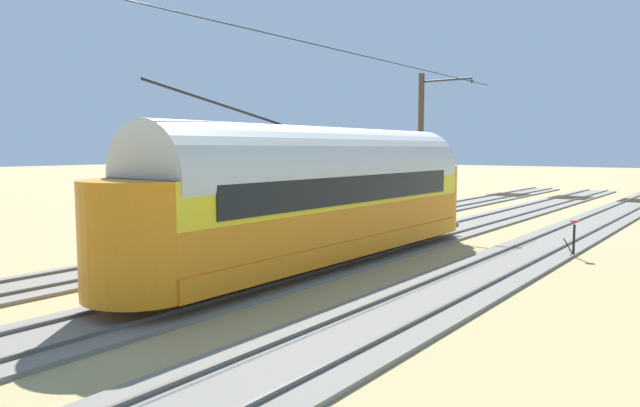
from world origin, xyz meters
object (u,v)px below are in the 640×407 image
(vintage_streetcar, at_px, (325,194))
(switch_stand, at_px, (574,236))
(spare_tie_stack, at_px, (181,230))
(catenary_pole_foreground, at_px, (422,146))

(vintage_streetcar, distance_m, switch_stand, 8.67)
(switch_stand, bearing_deg, vintage_streetcar, 46.86)
(switch_stand, xyz_separation_m, spare_tie_stack, (14.30, 4.73, -0.43))
(catenary_pole_foreground, height_order, switch_stand, catenary_pole_foreground)
(catenary_pole_foreground, bearing_deg, vintage_streetcar, 102.16)
(vintage_streetcar, relative_size, switch_stand, 13.09)
(catenary_pole_foreground, relative_size, switch_stand, 5.87)
(switch_stand, bearing_deg, spare_tie_stack, 18.31)
(catenary_pole_foreground, xyz_separation_m, switch_stand, (-8.30, 5.20, -3.08))
(vintage_streetcar, distance_m, spare_tie_stack, 8.82)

